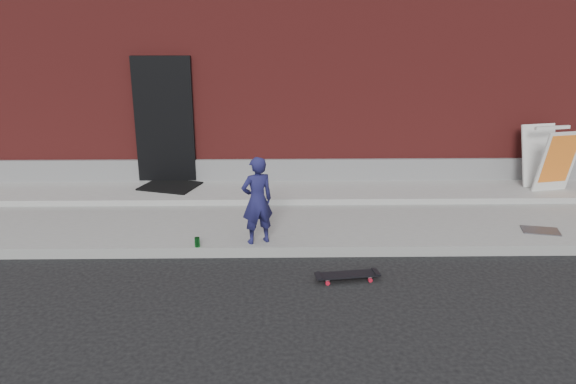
{
  "coord_description": "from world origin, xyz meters",
  "views": [
    {
      "loc": [
        -0.54,
        -7.11,
        3.19
      ],
      "look_at": [
        -0.4,
        0.8,
        0.7
      ],
      "focal_mm": 35.0,
      "sensor_mm": 36.0,
      "label": 1
    }
  ],
  "objects_px": {
    "soda_can": "(197,242)",
    "skateboard": "(347,275)",
    "child": "(257,200)",
    "pizza_sign": "(549,158)"
  },
  "relations": [
    {
      "from": "child",
      "to": "skateboard",
      "type": "xyz_separation_m",
      "value": [
        1.16,
        -0.92,
        -0.69
      ]
    },
    {
      "from": "skateboard",
      "to": "soda_can",
      "type": "relative_size",
      "value": 6.02
    },
    {
      "from": "child",
      "to": "soda_can",
      "type": "distance_m",
      "value": 1.0
    },
    {
      "from": "pizza_sign",
      "to": "soda_can",
      "type": "distance_m",
      "value": 6.33
    },
    {
      "from": "child",
      "to": "skateboard",
      "type": "bearing_deg",
      "value": 119.05
    },
    {
      "from": "soda_can",
      "to": "skateboard",
      "type": "bearing_deg",
      "value": -21.1
    },
    {
      "from": "skateboard",
      "to": "child",
      "type": "bearing_deg",
      "value": 141.61
    },
    {
      "from": "child",
      "to": "skateboard",
      "type": "relative_size",
      "value": 1.52
    },
    {
      "from": "pizza_sign",
      "to": "soda_can",
      "type": "xyz_separation_m",
      "value": [
        -5.86,
        -2.3,
        -0.59
      ]
    },
    {
      "from": "child",
      "to": "soda_can",
      "type": "height_order",
      "value": "child"
    }
  ]
}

